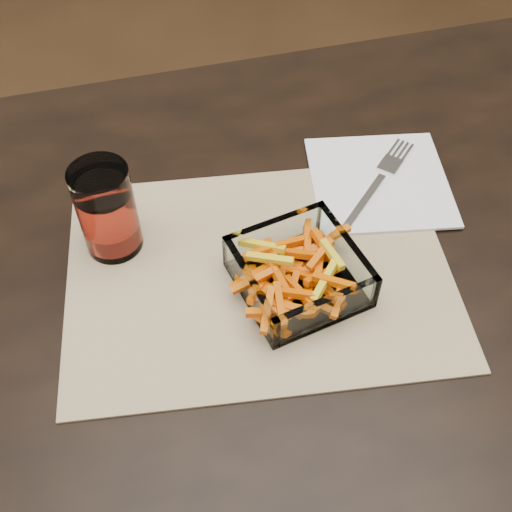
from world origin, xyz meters
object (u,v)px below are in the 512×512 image
at_px(dining_table, 371,306).
at_px(glass_bowl, 299,274).
at_px(fork, 379,180).
at_px(tumbler, 107,213).

distance_m(dining_table, glass_bowl, 0.15).
height_order(dining_table, glass_bowl, glass_bowl).
bearing_deg(fork, dining_table, -63.32).
bearing_deg(dining_table, fork, 70.10).
xyz_separation_m(tumbler, fork, (0.35, 0.01, -0.05)).
distance_m(tumbler, fork, 0.35).
bearing_deg(glass_bowl, dining_table, 2.75).
distance_m(dining_table, fork, 0.17).
bearing_deg(tumbler, fork, 2.19).
relative_size(glass_bowl, tumbler, 1.28).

